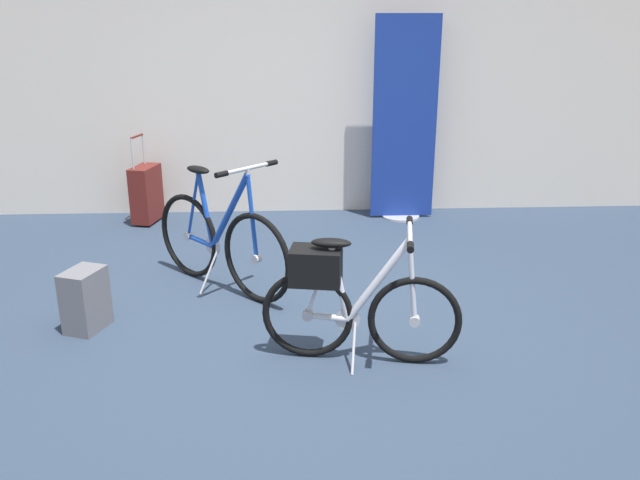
% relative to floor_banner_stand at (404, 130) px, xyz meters
% --- Properties ---
extents(ground_plane, '(7.48, 7.48, 0.00)m').
position_rel_floor_banner_stand_xyz_m(ground_plane, '(-1.04, -2.46, -0.86)').
color(ground_plane, '#2D3D51').
extents(back_wall, '(7.48, 0.10, 2.78)m').
position_rel_floor_banner_stand_xyz_m(back_wall, '(-1.04, 0.33, 0.54)').
color(back_wall, silver).
rests_on(back_wall, ground_plane).
extents(floor_banner_stand, '(0.60, 0.36, 1.89)m').
position_rel_floor_banner_stand_xyz_m(floor_banner_stand, '(0.00, 0.00, 0.00)').
color(floor_banner_stand, '#B7B7BC').
rests_on(floor_banner_stand, ground_plane).
extents(folding_bike_foreground, '(1.11, 0.53, 0.79)m').
position_rel_floor_banner_stand_xyz_m(folding_bike_foreground, '(-0.78, -2.74, -0.48)').
color(folding_bike_foreground, black).
rests_on(folding_bike_foreground, ground_plane).
extents(display_bike_left, '(1.01, 0.97, 0.95)m').
position_rel_floor_banner_stand_xyz_m(display_bike_left, '(-1.58, -1.67, -0.50)').
color(display_bike_left, black).
rests_on(display_bike_left, ground_plane).
extents(rolling_suitcase, '(0.26, 0.39, 0.83)m').
position_rel_floor_banner_stand_xyz_m(rolling_suitcase, '(-2.43, -0.04, -0.57)').
color(rolling_suitcase, maroon).
rests_on(rolling_suitcase, ground_plane).
extents(backpack_on_floor, '(0.28, 0.32, 0.39)m').
position_rel_floor_banner_stand_xyz_m(backpack_on_floor, '(-2.36, -2.28, -0.66)').
color(backpack_on_floor, slate).
rests_on(backpack_on_floor, ground_plane).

